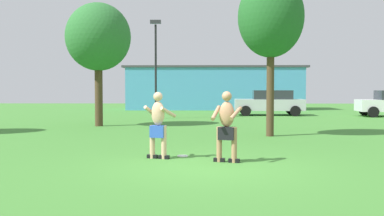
# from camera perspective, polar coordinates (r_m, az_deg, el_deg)

# --- Properties ---
(ground_plane) EXTENTS (80.00, 80.00, 0.00)m
(ground_plane) POSITION_cam_1_polar(r_m,az_deg,el_deg) (10.05, 2.00, -7.46)
(ground_plane) COLOR #428433
(player_near) EXTENTS (0.76, 0.68, 1.66)m
(player_near) POSITION_cam_1_polar(r_m,az_deg,el_deg) (10.65, 4.37, -2.13)
(player_near) COLOR black
(player_near) RESTS_ON ground_plane
(player_in_blue) EXTENTS (0.80, 0.65, 1.64)m
(player_in_blue) POSITION_cam_1_polar(r_m,az_deg,el_deg) (11.20, -4.27, -1.98)
(player_in_blue) COLOR black
(player_in_blue) RESTS_ON ground_plane
(frisbee) EXTENTS (0.28, 0.28, 0.03)m
(frisbee) POSITION_cam_1_polar(r_m,az_deg,el_deg) (11.60, -1.18, -6.03)
(frisbee) COLOR white
(frisbee) RESTS_ON ground_plane
(car_silver_near_post) EXTENTS (4.38, 2.19, 1.58)m
(car_silver_near_post) POSITION_cam_1_polar(r_m,az_deg,el_deg) (29.06, 9.73, 0.72)
(car_silver_near_post) COLOR silver
(car_silver_near_post) RESTS_ON ground_plane
(lamp_post) EXTENTS (0.60, 0.24, 5.52)m
(lamp_post) POSITION_cam_1_polar(r_m,az_deg,el_deg) (25.68, -4.58, 6.26)
(lamp_post) COLOR black
(lamp_post) RESTS_ON ground_plane
(outbuilding_behind_lot) EXTENTS (14.35, 4.18, 3.45)m
(outbuilding_behind_lot) POSITION_cam_1_polar(r_m,az_deg,el_deg) (36.72, 2.83, 2.55)
(outbuilding_behind_lot) COLOR #4C9ED1
(outbuilding_behind_lot) RESTS_ON ground_plane
(tree_left_field) EXTENTS (2.35, 2.35, 5.72)m
(tree_left_field) POSITION_cam_1_polar(r_m,az_deg,el_deg) (16.73, 9.86, 11.07)
(tree_left_field) COLOR #4C3823
(tree_left_field) RESTS_ON ground_plane
(tree_behind_players) EXTENTS (2.93, 2.93, 5.57)m
(tree_behind_players) POSITION_cam_1_polar(r_m,az_deg,el_deg) (21.15, -11.68, 8.64)
(tree_behind_players) COLOR #4C3823
(tree_behind_players) RESTS_ON ground_plane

